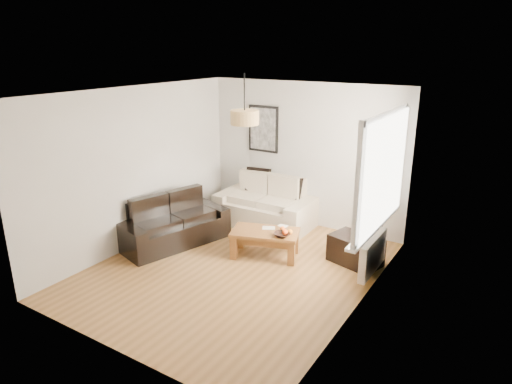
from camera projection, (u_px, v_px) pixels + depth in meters
The scene contains 21 objects.
floor at pixel (235, 269), 6.75m from camera, with size 4.50×4.50×0.00m, color brown.
ceiling at pixel (232, 92), 5.95m from camera, with size 3.80×4.50×0.00m, color white, non-canonical shape.
wall_back at pixel (304, 155), 8.17m from camera, with size 3.80×0.04×2.60m, color silver, non-canonical shape.
wall_front at pixel (106, 243), 4.54m from camera, with size 3.80×0.04×2.60m, color silver, non-canonical shape.
wall_left at pixel (137, 168), 7.31m from camera, with size 0.04×4.50×2.60m, color silver, non-canonical shape.
wall_right at pixel (364, 211), 5.39m from camera, with size 0.04×4.50×2.60m, color silver, non-canonical shape.
window_bay at pixel (383, 172), 5.97m from camera, with size 0.14×1.90×1.60m, color white, non-canonical shape.
radiator at pixel (373, 255), 6.36m from camera, with size 0.10×0.90×0.52m, color white.
poster at pixel (263, 129), 8.45m from camera, with size 0.62×0.04×0.87m, color black, non-canonical shape.
pendant_shade at pixel (245, 117), 6.31m from camera, with size 0.40×0.40×0.20m, color tan.
loveseat_cream at pixel (265, 202), 8.33m from camera, with size 1.76×0.96×0.87m, color beige, non-canonical shape.
sofa_leather at pixel (173, 221), 7.56m from camera, with size 1.79×0.87×0.77m, color black, non-canonical shape.
coffee_table at pixel (265, 243), 7.12m from camera, with size 1.04×0.57×0.42m, color brown, non-canonical shape.
ottoman at pixel (356, 250), 6.88m from camera, with size 0.75×0.48×0.43m, color black.
cushion_left at pixel (258, 180), 8.54m from camera, with size 0.45×0.14×0.45m, color black.
cushion_right at pixel (291, 187), 8.19m from camera, with size 0.39×0.12×0.39m, color black.
fruit_bowl at pixel (282, 235), 6.85m from camera, with size 0.25×0.25×0.06m, color black.
orange_a at pixel (285, 232), 6.91m from camera, with size 0.09×0.09×0.09m, color #EA4813.
orange_b at pixel (290, 232), 6.93m from camera, with size 0.08×0.08×0.08m, color orange.
orange_c at pixel (282, 229), 7.04m from camera, with size 0.08×0.08×0.08m, color orange.
papers at pixel (269, 228), 7.17m from camera, with size 0.20×0.14×0.01m, color silver.
Camera 1 is at (3.49, -4.97, 3.19)m, focal length 31.69 mm.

